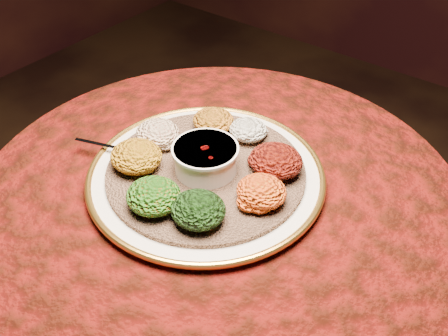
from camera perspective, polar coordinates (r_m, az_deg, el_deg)
The scene contains 13 objects.
table at distance 1.11m, azimuth -0.64°, elevation -9.07°, with size 0.96×0.96×0.73m.
platter at distance 0.99m, azimuth -2.07°, elevation -0.84°, with size 0.51×0.51×0.02m.
injera at distance 0.98m, azimuth -2.09°, elevation -0.36°, with size 0.39×0.39×0.01m, color #875E43.
stew_bowl at distance 0.96m, azimuth -2.14°, elevation 1.28°, with size 0.13×0.13×0.05m.
spoon at distance 1.03m, azimuth -11.30°, elevation 2.08°, with size 0.14×0.06×0.01m.
portion_ayib at distance 1.05m, azimuth 2.77°, elevation 4.37°, with size 0.08×0.08×0.04m, color beige.
portion_kitfo at distance 0.96m, azimuth 5.94°, elevation 0.84°, with size 0.11×0.10×0.05m, color black.
portion_tikil at distance 0.90m, azimuth 4.30°, elevation -2.68°, with size 0.09×0.09×0.04m, color #C58A10.
portion_gomen at distance 0.86m, azimuth -2.97°, elevation -4.76°, with size 0.10×0.09×0.05m, color black.
portion_mixveg at distance 0.89m, azimuth -8.04°, elevation -3.19°, with size 0.10×0.10×0.05m, color #983509.
portion_kik at distance 0.98m, azimuth -10.00°, elevation 1.33°, with size 0.10×0.10×0.05m, color #9F5E0E.
portion_timatim at distance 1.04m, azimuth -7.57°, elevation 3.99°, with size 0.09×0.09×0.04m, color maroon.
portion_shiro at distance 1.07m, azimuth -1.21°, elevation 5.42°, with size 0.09×0.09×0.04m, color #A35713.
Camera 1 is at (0.45, -0.57, 1.39)m, focal length 40.00 mm.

